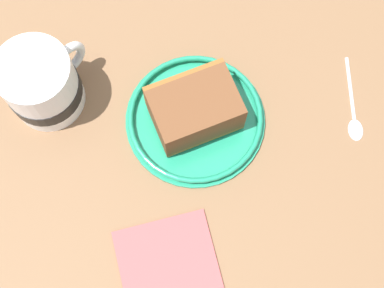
{
  "coord_description": "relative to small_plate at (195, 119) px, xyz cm",
  "views": [
    {
      "loc": [
        -26.32,
        9.53,
        69.8
      ],
      "look_at": [
        -6.93,
        2.92,
        3.0
      ],
      "focal_mm": 51.92,
      "sensor_mm": 36.0,
      "label": 1
    }
  ],
  "objects": [
    {
      "name": "cake_slice",
      "position": [
        0.27,
        0.02,
        3.12
      ],
      "size": [
        8.46,
        11.2,
        5.92
      ],
      "color": "brown",
      "rests_on": "small_plate"
    },
    {
      "name": "folded_napkin",
      "position": [
        -16.41,
        9.25,
        -0.53
      ],
      "size": [
        11.48,
        12.75,
        0.6
      ],
      "primitive_type": "cube",
      "rotation": [
        0.0,
        0.0,
        -0.08
      ],
      "color": "#B24C4C",
      "rests_on": "ground_plane"
    },
    {
      "name": "small_plate",
      "position": [
        0.0,
        0.0,
        0.0
      ],
      "size": [
        18.55,
        18.55,
        1.7
      ],
      "color": "#1E8C66",
      "rests_on": "ground_plane"
    },
    {
      "name": "ground_plane",
      "position": [
        3.11,
        -1.17,
        -2.82
      ],
      "size": [
        156.58,
        156.58,
        3.96
      ],
      "primitive_type": "cube",
      "color": "brown"
    },
    {
      "name": "teaspoon",
      "position": [
        -6.29,
        -20.29,
        -0.48
      ],
      "size": [
        11.85,
        4.71,
        0.8
      ],
      "color": "silver",
      "rests_on": "ground_plane"
    },
    {
      "name": "tea_mug",
      "position": [
        9.34,
        17.36,
        3.93
      ],
      "size": [
        9.63,
        11.67,
        9.87
      ],
      "color": "white",
      "rests_on": "ground_plane"
    }
  ]
}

